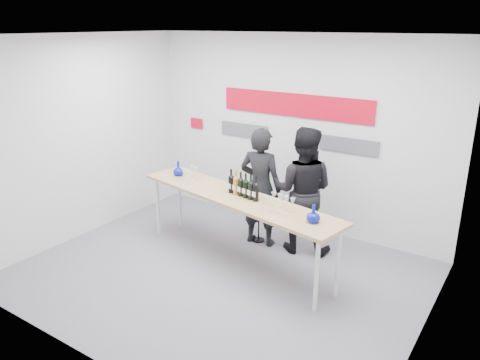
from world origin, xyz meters
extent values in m
plane|color=slate|center=(0.00, 0.00, 0.00)|extent=(5.00, 5.00, 0.00)
cube|color=silver|center=(0.00, 2.00, 1.50)|extent=(5.00, 0.04, 3.00)
cube|color=red|center=(0.00, 1.97, 1.95)|extent=(2.50, 0.02, 0.35)
cube|color=#59595E|center=(-0.90, 1.97, 1.45)|extent=(0.90, 0.02, 0.22)
cube|color=#59595E|center=(0.90, 1.97, 1.45)|extent=(0.90, 0.02, 0.22)
cube|color=red|center=(-1.90, 1.97, 1.45)|extent=(0.25, 0.02, 0.18)
cube|color=tan|center=(-0.03, 0.44, 0.94)|extent=(3.25, 1.23, 0.04)
cylinder|color=silver|center=(-1.53, 0.51, 0.46)|extent=(0.05, 0.05, 0.91)
cylinder|color=silver|center=(1.39, -0.05, 0.46)|extent=(0.05, 0.05, 0.91)
cylinder|color=silver|center=(-1.45, 0.93, 0.46)|extent=(0.05, 0.05, 0.91)
cylinder|color=silver|center=(1.47, 0.37, 0.46)|extent=(0.05, 0.05, 0.91)
imported|color=black|center=(-0.05, 1.11, 0.88)|extent=(0.68, 0.49, 1.75)
imported|color=black|center=(0.55, 1.24, 0.91)|extent=(1.03, 0.90, 1.81)
cylinder|color=black|center=(-0.09, 1.14, 0.01)|extent=(0.18, 0.18, 0.02)
cylinder|color=black|center=(-0.09, 1.14, 0.76)|extent=(0.02, 0.02, 1.53)
sphere|color=black|center=(-0.09, 1.11, 1.55)|extent=(0.05, 0.05, 0.05)
camera|label=1|loc=(3.22, -4.35, 3.13)|focal=35.00mm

